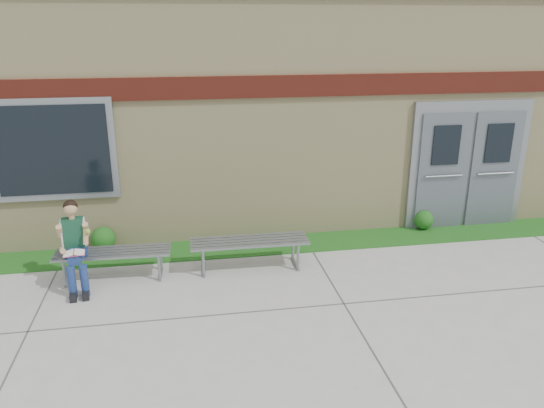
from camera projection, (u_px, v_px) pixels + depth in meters
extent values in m
plane|color=#9E9E99|center=(277.00, 331.00, 6.46)|extent=(80.00, 80.00, 0.00)
cube|color=#1E4E15|center=(250.00, 246.00, 8.88)|extent=(16.00, 0.80, 0.02)
cube|color=beige|center=(228.00, 99.00, 11.41)|extent=(16.00, 6.00, 4.00)
cube|color=maroon|center=(244.00, 87.00, 8.39)|extent=(16.00, 0.06, 0.35)
cube|color=gray|center=(53.00, 150.00, 8.19)|extent=(1.90, 0.08, 1.60)
cube|color=black|center=(52.00, 151.00, 8.15)|extent=(1.70, 0.04, 1.40)
cube|color=gray|center=(468.00, 165.00, 9.49)|extent=(2.20, 0.08, 2.30)
cube|color=#515861|center=(442.00, 172.00, 9.39)|extent=(0.92, 0.06, 2.10)
cube|color=#515861|center=(494.00, 170.00, 9.55)|extent=(0.92, 0.06, 2.10)
cube|color=gray|center=(113.00, 252.00, 7.68)|extent=(1.66, 0.51, 0.03)
cube|color=gray|center=(67.00, 270.00, 7.65)|extent=(0.06, 0.46, 0.37)
cube|color=gray|center=(160.00, 263.00, 7.86)|extent=(0.06, 0.46, 0.37)
cube|color=gray|center=(250.00, 241.00, 7.99)|extent=(1.78, 0.51, 0.03)
cube|color=gray|center=(203.00, 259.00, 7.96)|extent=(0.05, 0.49, 0.40)
cube|color=gray|center=(295.00, 252.00, 8.18)|extent=(0.05, 0.49, 0.40)
cube|color=navy|center=(76.00, 250.00, 7.53)|extent=(0.33, 0.25, 0.14)
cube|color=#0F3826|center=(74.00, 232.00, 7.43)|extent=(0.31, 0.21, 0.41)
sphere|color=tan|center=(70.00, 208.00, 7.30)|extent=(0.21, 0.21, 0.19)
sphere|color=black|center=(70.00, 207.00, 7.31)|extent=(0.22, 0.22, 0.20)
cylinder|color=navy|center=(69.00, 256.00, 7.29)|extent=(0.18, 0.39, 0.14)
cylinder|color=navy|center=(81.00, 255.00, 7.34)|extent=(0.18, 0.39, 0.14)
cylinder|color=navy|center=(72.00, 282.00, 7.20)|extent=(0.11, 0.11, 0.45)
cylinder|color=navy|center=(85.00, 281.00, 7.24)|extent=(0.11, 0.11, 0.45)
cube|color=black|center=(73.00, 296.00, 7.20)|extent=(0.12, 0.24, 0.09)
cube|color=black|center=(86.00, 294.00, 7.24)|extent=(0.12, 0.24, 0.09)
cylinder|color=tan|center=(60.00, 232.00, 7.31)|extent=(0.11, 0.21, 0.24)
cylinder|color=tan|center=(86.00, 229.00, 7.41)|extent=(0.11, 0.21, 0.24)
cube|color=white|center=(74.00, 253.00, 7.19)|extent=(0.30, 0.23, 0.01)
cube|color=#B44362|center=(74.00, 253.00, 7.19)|extent=(0.30, 0.24, 0.01)
sphere|color=#7BAC2D|center=(88.00, 231.00, 7.30)|extent=(0.08, 0.08, 0.08)
sphere|color=#1E4E15|center=(103.00, 239.00, 8.67)|extent=(0.39, 0.39, 0.39)
sphere|color=#1E4E15|center=(424.00, 220.00, 9.57)|extent=(0.35, 0.35, 0.35)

